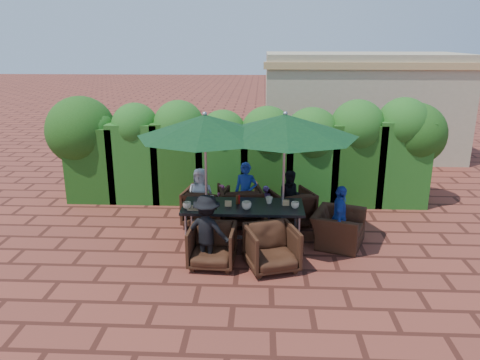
{
  "coord_description": "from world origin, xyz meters",
  "views": [
    {
      "loc": [
        0.38,
        -8.07,
        3.69
      ],
      "look_at": [
        -0.02,
        0.4,
        1.08
      ],
      "focal_mm": 35.0,
      "sensor_mm": 36.0,
      "label": 1
    }
  ],
  "objects_px": {
    "dining_table": "(243,209)",
    "chair_far_left": "(206,205)",
    "chair_far_right": "(292,206)",
    "chair_near_left": "(212,244)",
    "umbrella_right": "(285,126)",
    "umbrella_left": "(205,126)",
    "chair_far_mid": "(240,203)",
    "chair_end_right": "(338,223)",
    "chair_near_right": "(272,246)"
  },
  "relations": [
    {
      "from": "dining_table",
      "to": "chair_near_right",
      "type": "relative_size",
      "value": 2.72
    },
    {
      "from": "dining_table",
      "to": "chair_near_right",
      "type": "height_order",
      "value": "chair_near_right"
    },
    {
      "from": "chair_end_right",
      "to": "chair_near_left",
      "type": "bearing_deg",
      "value": 134.12
    },
    {
      "from": "umbrella_right",
      "to": "chair_near_left",
      "type": "xyz_separation_m",
      "value": [
        -1.2,
        -0.95,
        -1.83
      ]
    },
    {
      "from": "chair_far_left",
      "to": "chair_far_right",
      "type": "relative_size",
      "value": 1.07
    },
    {
      "from": "chair_near_right",
      "to": "chair_far_mid",
      "type": "bearing_deg",
      "value": 89.57
    },
    {
      "from": "chair_far_left",
      "to": "umbrella_left",
      "type": "bearing_deg",
      "value": 107.77
    },
    {
      "from": "dining_table",
      "to": "umbrella_left",
      "type": "relative_size",
      "value": 0.89
    },
    {
      "from": "dining_table",
      "to": "chair_near_left",
      "type": "height_order",
      "value": "chair_near_left"
    },
    {
      "from": "umbrella_left",
      "to": "umbrella_right",
      "type": "height_order",
      "value": "same"
    },
    {
      "from": "umbrella_left",
      "to": "chair_far_left",
      "type": "bearing_deg",
      "value": 98.14
    },
    {
      "from": "chair_far_right",
      "to": "chair_end_right",
      "type": "xyz_separation_m",
      "value": [
        0.79,
        -0.93,
        0.03
      ]
    },
    {
      "from": "umbrella_left",
      "to": "chair_near_right",
      "type": "xyz_separation_m",
      "value": [
        1.17,
        -0.91,
        -1.81
      ]
    },
    {
      "from": "chair_far_left",
      "to": "chair_near_left",
      "type": "xyz_separation_m",
      "value": [
        0.32,
        -1.79,
        -0.04
      ]
    },
    {
      "from": "chair_far_right",
      "to": "umbrella_right",
      "type": "bearing_deg",
      "value": 52.6
    },
    {
      "from": "chair_far_left",
      "to": "dining_table",
      "type": "bearing_deg",
      "value": 141.03
    },
    {
      "from": "chair_far_mid",
      "to": "chair_far_right",
      "type": "distance_m",
      "value": 1.06
    },
    {
      "from": "umbrella_left",
      "to": "chair_far_left",
      "type": "height_order",
      "value": "umbrella_left"
    },
    {
      "from": "chair_far_right",
      "to": "chair_near_left",
      "type": "xyz_separation_m",
      "value": [
        -1.43,
        -1.88,
        -0.01
      ]
    },
    {
      "from": "umbrella_right",
      "to": "chair_end_right",
      "type": "xyz_separation_m",
      "value": [
        1.02,
        -0.0,
        -1.79
      ]
    },
    {
      "from": "umbrella_left",
      "to": "chair_far_left",
      "type": "xyz_separation_m",
      "value": [
        -0.14,
        0.95,
        -1.79
      ]
    },
    {
      "from": "umbrella_left",
      "to": "chair_near_left",
      "type": "relative_size",
      "value": 3.18
    },
    {
      "from": "chair_end_right",
      "to": "umbrella_right",
      "type": "bearing_deg",
      "value": 110.84
    },
    {
      "from": "chair_far_right",
      "to": "dining_table",
      "type": "bearing_deg",
      "value": 22.49
    },
    {
      "from": "chair_far_right",
      "to": "chair_near_left",
      "type": "distance_m",
      "value": 2.36
    },
    {
      "from": "umbrella_right",
      "to": "chair_near_right",
      "type": "distance_m",
      "value": 2.09
    },
    {
      "from": "chair_far_left",
      "to": "chair_end_right",
      "type": "height_order",
      "value": "same"
    },
    {
      "from": "dining_table",
      "to": "umbrella_left",
      "type": "height_order",
      "value": "umbrella_left"
    },
    {
      "from": "umbrella_left",
      "to": "chair_far_mid",
      "type": "xyz_separation_m",
      "value": [
        0.56,
        1.04,
        -1.78
      ]
    },
    {
      "from": "chair_far_mid",
      "to": "chair_far_right",
      "type": "height_order",
      "value": "chair_far_mid"
    },
    {
      "from": "chair_near_right",
      "to": "chair_end_right",
      "type": "relative_size",
      "value": 0.83
    },
    {
      "from": "umbrella_right",
      "to": "chair_near_right",
      "type": "bearing_deg",
      "value": -101.61
    },
    {
      "from": "chair_near_right",
      "to": "chair_end_right",
      "type": "bearing_deg",
      "value": 21.48
    },
    {
      "from": "dining_table",
      "to": "chair_near_right",
      "type": "bearing_deg",
      "value": -61.76
    },
    {
      "from": "chair_far_left",
      "to": "chair_near_left",
      "type": "distance_m",
      "value": 1.82
    },
    {
      "from": "umbrella_right",
      "to": "chair_far_right",
      "type": "distance_m",
      "value": 2.05
    },
    {
      "from": "chair_far_mid",
      "to": "chair_near_left",
      "type": "height_order",
      "value": "chair_far_mid"
    },
    {
      "from": "chair_far_mid",
      "to": "chair_near_right",
      "type": "xyz_separation_m",
      "value": [
        0.62,
        -1.95,
        -0.03
      ]
    },
    {
      "from": "chair_near_left",
      "to": "chair_near_right",
      "type": "height_order",
      "value": "chair_near_right"
    },
    {
      "from": "chair_near_right",
      "to": "umbrella_right",
      "type": "bearing_deg",
      "value": 60.46
    },
    {
      "from": "chair_end_right",
      "to": "dining_table",
      "type": "bearing_deg",
      "value": 112.82
    },
    {
      "from": "chair_far_right",
      "to": "chair_end_right",
      "type": "distance_m",
      "value": 1.22
    },
    {
      "from": "umbrella_left",
      "to": "chair_near_right",
      "type": "bearing_deg",
      "value": -37.92
    },
    {
      "from": "umbrella_left",
      "to": "chair_end_right",
      "type": "height_order",
      "value": "umbrella_left"
    },
    {
      "from": "chair_far_left",
      "to": "chair_near_left",
      "type": "height_order",
      "value": "chair_far_left"
    },
    {
      "from": "dining_table",
      "to": "chair_end_right",
      "type": "height_order",
      "value": "chair_end_right"
    },
    {
      "from": "dining_table",
      "to": "chair_far_left",
      "type": "bearing_deg",
      "value": 131.4
    },
    {
      "from": "chair_far_right",
      "to": "chair_near_right",
      "type": "xyz_separation_m",
      "value": [
        -0.44,
        -1.95,
        0.01
      ]
    },
    {
      "from": "umbrella_right",
      "to": "chair_near_left",
      "type": "relative_size",
      "value": 3.33
    },
    {
      "from": "chair_far_left",
      "to": "chair_near_left",
      "type": "bearing_deg",
      "value": 109.67
    }
  ]
}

